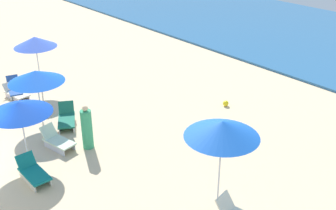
% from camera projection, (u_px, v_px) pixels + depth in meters
% --- Properties ---
extents(ocean, '(60.00, 14.71, 0.12)m').
position_uv_depth(ocean, '(329.00, 40.00, 27.21)').
color(ocean, '#2C6497').
rests_on(ocean, ground_plane).
extents(umbrella_1, '(2.13, 2.13, 2.29)m').
position_uv_depth(umbrella_1, '(19.00, 108.00, 13.63)').
color(umbrella_1, silver).
rests_on(umbrella_1, ground_plane).
extents(lounge_chair_1_0, '(1.45, 0.85, 0.76)m').
position_uv_depth(lounge_chair_1_0, '(57.00, 141.00, 15.22)').
color(lounge_chair_1_0, silver).
rests_on(lounge_chair_1_0, ground_plane).
extents(lounge_chair_1_1, '(1.40, 0.64, 0.73)m').
position_uv_depth(lounge_chair_1_1, '(33.00, 173.00, 13.43)').
color(lounge_chair_1_1, silver).
rests_on(lounge_chair_1_1, ground_plane).
extents(umbrella_2, '(2.20, 2.20, 2.29)m').
position_uv_depth(umbrella_2, '(36.00, 76.00, 16.17)').
color(umbrella_2, silver).
rests_on(umbrella_2, ground_plane).
extents(lounge_chair_2_0, '(1.63, 1.28, 0.77)m').
position_uv_depth(lounge_chair_2_0, '(67.00, 119.00, 16.79)').
color(lounge_chair_2_0, silver).
rests_on(lounge_chair_2_0, ground_plane).
extents(umbrella_3, '(1.96, 1.96, 2.65)m').
position_uv_depth(umbrella_3, '(35.00, 42.00, 19.03)').
color(umbrella_3, silver).
rests_on(umbrella_3, ground_plane).
extents(lounge_chair_3_0, '(1.45, 0.81, 0.61)m').
position_uv_depth(lounge_chair_3_0, '(16.00, 93.00, 19.18)').
color(lounge_chair_3_0, silver).
rests_on(lounge_chair_3_0, ground_plane).
extents(lounge_chair_3_1, '(1.47, 0.88, 0.77)m').
position_uv_depth(lounge_chair_3_1, '(15.00, 89.00, 19.46)').
color(lounge_chair_3_1, silver).
rests_on(lounge_chair_3_1, ground_plane).
extents(umbrella_4, '(2.19, 2.19, 2.65)m').
position_uv_depth(umbrella_4, '(222.00, 129.00, 11.69)').
color(umbrella_4, silver).
rests_on(umbrella_4, ground_plane).
extents(beachgoer_0, '(0.52, 0.52, 1.71)m').
position_uv_depth(beachgoer_0, '(87.00, 129.00, 15.01)').
color(beachgoer_0, '#369F6B').
rests_on(beachgoer_0, ground_plane).
extents(beach_ball_0, '(0.25, 0.25, 0.25)m').
position_uv_depth(beach_ball_0, '(226.00, 103.00, 18.43)').
color(beach_ball_0, yellow).
rests_on(beach_ball_0, ground_plane).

